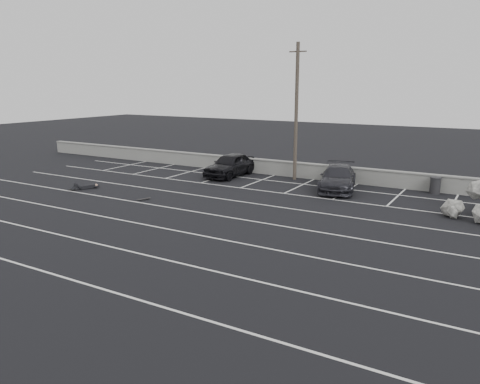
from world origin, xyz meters
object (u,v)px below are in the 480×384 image
Objects in this scene: utility_pole at (296,112)px; skateboard at (144,199)px; car_right at (338,178)px; trash_bin at (435,185)px; person at (89,185)px; car_left at (230,165)px.

skateboard is (-4.94, -9.65, -4.48)m from utility_pole.
trash_bin is at bearing 4.45° from car_right.
car_right is at bearing -161.06° from trash_bin.
car_right is 5.06× the size of trash_bin.
utility_pole reaches higher than car_right.
trash_bin is at bearing 47.44° from person.
person is at bearing -124.69° from car_left.
car_left is 0.94× the size of car_right.
car_right is at bearing 65.71° from skateboard.
person is at bearing -165.64° from car_right.
person is (-18.86, -9.28, -0.28)m from trash_bin.
person is at bearing -137.70° from utility_pole.
car_left is 7.96m from car_right.
trash_bin is at bearing 6.93° from car_left.
utility_pole is 11.73m from skateboard.
skateboard is at bearing -144.51° from trash_bin.
car_right is 15.43m from person.
skateboard is at bearing -93.05° from car_left.
utility_pole is at bearing -178.53° from trash_bin.
car_right is 5.46m from utility_pole.
car_left reaches higher than person.
utility_pole is at bearing 141.27° from car_right.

